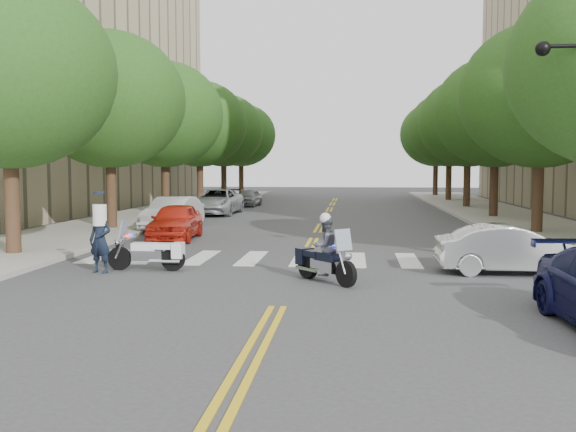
# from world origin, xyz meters

# --- Properties ---
(ground) EXTENTS (140.00, 140.00, 0.00)m
(ground) POSITION_xyz_m (0.00, 0.00, 0.00)
(ground) COLOR #38383A
(ground) RESTS_ON ground
(sidewalk_left) EXTENTS (5.00, 60.00, 0.15)m
(sidewalk_left) POSITION_xyz_m (-9.50, 22.00, 0.07)
(sidewalk_left) COLOR #9E9991
(sidewalk_left) RESTS_ON ground
(sidewalk_right) EXTENTS (5.00, 60.00, 0.15)m
(sidewalk_right) POSITION_xyz_m (9.50, 22.00, 0.07)
(sidewalk_right) COLOR #9E9991
(sidewalk_right) RESTS_ON ground
(tree_l_0) EXTENTS (6.40, 6.40, 8.45)m
(tree_l_0) POSITION_xyz_m (-8.80, 6.00, 5.55)
(tree_l_0) COLOR #382316
(tree_l_0) RESTS_ON ground
(tree_l_1) EXTENTS (6.40, 6.40, 8.45)m
(tree_l_1) POSITION_xyz_m (-8.80, 14.00, 5.55)
(tree_l_1) COLOR #382316
(tree_l_1) RESTS_ON ground
(tree_l_2) EXTENTS (6.40, 6.40, 8.45)m
(tree_l_2) POSITION_xyz_m (-8.80, 22.00, 5.55)
(tree_l_2) COLOR #382316
(tree_l_2) RESTS_ON ground
(tree_l_3) EXTENTS (6.40, 6.40, 8.45)m
(tree_l_3) POSITION_xyz_m (-8.80, 30.00, 5.55)
(tree_l_3) COLOR #382316
(tree_l_3) RESTS_ON ground
(tree_l_4) EXTENTS (6.40, 6.40, 8.45)m
(tree_l_4) POSITION_xyz_m (-8.80, 38.00, 5.55)
(tree_l_4) COLOR #382316
(tree_l_4) RESTS_ON ground
(tree_l_5) EXTENTS (6.40, 6.40, 8.45)m
(tree_l_5) POSITION_xyz_m (-8.80, 46.00, 5.55)
(tree_l_5) COLOR #382316
(tree_l_5) RESTS_ON ground
(tree_r_1) EXTENTS (6.40, 6.40, 8.45)m
(tree_r_1) POSITION_xyz_m (8.80, 14.00, 5.55)
(tree_r_1) COLOR #382316
(tree_r_1) RESTS_ON ground
(tree_r_2) EXTENTS (6.40, 6.40, 8.45)m
(tree_r_2) POSITION_xyz_m (8.80, 22.00, 5.55)
(tree_r_2) COLOR #382316
(tree_r_2) RESTS_ON ground
(tree_r_3) EXTENTS (6.40, 6.40, 8.45)m
(tree_r_3) POSITION_xyz_m (8.80, 30.00, 5.55)
(tree_r_3) COLOR #382316
(tree_r_3) RESTS_ON ground
(tree_r_4) EXTENTS (6.40, 6.40, 8.45)m
(tree_r_4) POSITION_xyz_m (8.80, 38.00, 5.55)
(tree_r_4) COLOR #382316
(tree_r_4) RESTS_ON ground
(tree_r_5) EXTENTS (6.40, 6.40, 8.45)m
(tree_r_5) POSITION_xyz_m (8.80, 46.00, 5.55)
(tree_r_5) COLOR #382316
(tree_r_5) RESTS_ON ground
(motorcycle_police) EXTENTS (1.54, 1.70, 1.68)m
(motorcycle_police) POSITION_xyz_m (0.79, 2.82, 0.75)
(motorcycle_police) COLOR black
(motorcycle_police) RESTS_ON ground
(motorcycle_parked) EXTENTS (2.09, 0.46, 1.35)m
(motorcycle_parked) POSITION_xyz_m (-3.82, 4.05, 0.47)
(motorcycle_parked) COLOR black
(motorcycle_parked) RESTS_ON ground
(officer_standing) EXTENTS (0.70, 0.54, 1.72)m
(officer_standing) POSITION_xyz_m (-5.06, 3.55, 0.86)
(officer_standing) COLOR black
(officer_standing) RESTS_ON ground
(convertible) EXTENTS (3.87, 1.37, 1.27)m
(convertible) POSITION_xyz_m (5.57, 4.50, 0.64)
(convertible) COLOR #BBBBBD
(convertible) RESTS_ON ground
(parked_car_a) EXTENTS (1.88, 4.12, 1.37)m
(parked_car_a) POSITION_xyz_m (-5.20, 11.13, 0.69)
(parked_car_a) COLOR red
(parked_car_a) RESTS_ON ground
(parked_car_b) EXTENTS (1.82, 4.43, 1.43)m
(parked_car_b) POSITION_xyz_m (-6.30, 14.61, 0.71)
(parked_car_b) COLOR silver
(parked_car_b) RESTS_ON ground
(parked_car_c) EXTENTS (2.51, 5.25, 1.45)m
(parked_car_c) POSITION_xyz_m (-6.30, 23.50, 0.72)
(parked_car_c) COLOR #9B9EA3
(parked_car_c) RESTS_ON ground
(parked_car_d) EXTENTS (2.20, 4.86, 1.38)m
(parked_car_d) POSITION_xyz_m (-6.30, 24.50, 0.69)
(parked_car_d) COLOR black
(parked_car_d) RESTS_ON ground
(parked_car_e) EXTENTS (1.64, 3.54, 1.17)m
(parked_car_e) POSITION_xyz_m (-5.64, 30.86, 0.59)
(parked_car_e) COLOR gray
(parked_car_e) RESTS_ON ground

